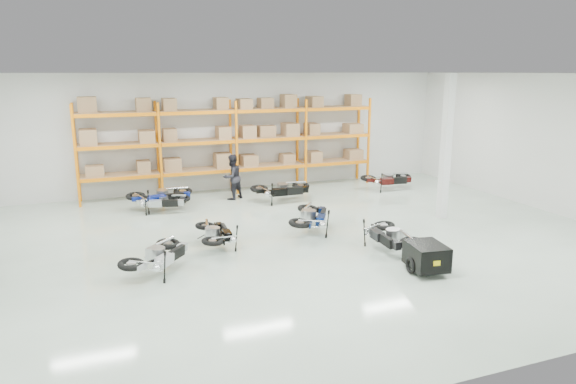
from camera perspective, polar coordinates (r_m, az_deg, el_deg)
name	(u,v)px	position (r m, az deg, el deg)	size (l,w,h in m)	color
room	(295,160)	(13.62, 0.82, 3.53)	(18.00, 18.00, 18.00)	silver
pallet_rack	(233,133)	(19.71, -6.09, 6.50)	(11.28, 0.98, 3.62)	orange
structural_column	(446,148)	(16.63, 17.14, 4.71)	(0.25, 0.25, 4.50)	white
moto_blue_centre	(312,213)	(14.85, 2.66, -2.31)	(0.83, 1.86, 1.14)	#061744
moto_silver_left	(158,251)	(12.23, -14.21, -6.36)	(0.77, 1.74, 1.06)	#B3B4BA
moto_black_far_left	(216,229)	(13.66, -7.98, -4.14)	(0.73, 1.63, 1.00)	black
moto_touring_right	(390,231)	(13.55, 11.23, -4.26)	(0.78, 1.75, 1.07)	black
trailer	(426,256)	(12.34, 15.12, -6.90)	(0.90, 1.66, 0.68)	black
moto_back_a	(161,192)	(17.78, -13.93, -0.02)	(0.85, 1.92, 1.17)	navy
moto_back_b	(161,198)	(17.43, -13.89, -0.65)	(0.70, 1.57, 0.96)	#A0A5A9
moto_back_c	(282,186)	(18.26, -0.67, 0.69)	(0.84, 1.89, 1.16)	black
moto_back_d	(388,176)	(20.50, 11.08, 1.75)	(0.80, 1.80, 1.10)	#390C0B
person_back	(232,177)	(18.69, -6.22, 1.67)	(0.80, 0.62, 1.64)	black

